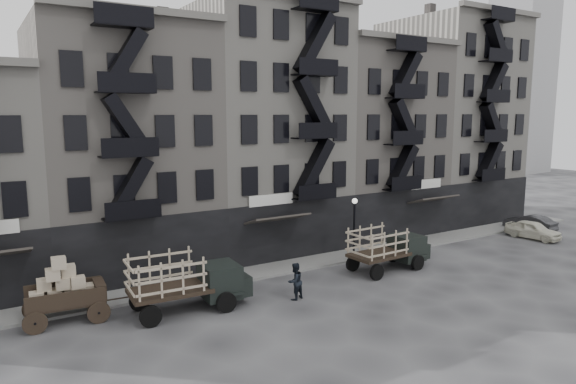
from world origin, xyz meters
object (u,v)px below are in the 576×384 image
stake_truck_east (388,245)px  car_east (533,230)px  stake_truck_west (186,278)px  car_far (530,223)px  wagon (62,285)px  pedestrian_mid (295,281)px

stake_truck_east → car_east: stake_truck_east is taller
stake_truck_west → car_far: stake_truck_west is taller
wagon → pedestrian_mid: size_ratio=1.96×
stake_truck_west → car_far: size_ratio=1.47×
wagon → car_far: bearing=4.2°
wagon → stake_truck_west: (5.47, -1.74, -0.10)m
stake_truck_west → car_far: (30.84, 1.59, -1.03)m
car_east → pedestrian_mid: (-23.10, -1.34, 0.29)m
wagon → car_far: 36.32m
car_far → wagon: bearing=-4.9°
stake_truck_west → stake_truck_east: 13.20m
pedestrian_mid → wagon: bearing=-31.4°
car_far → pedestrian_mid: size_ratio=2.08×
stake_truck_west → car_far: 30.90m
car_east → car_far: bearing=30.3°
wagon → car_east: wagon is taller
car_far → pedestrian_mid: bearing=2.3°
stake_truck_east → car_far: size_ratio=1.38×
wagon → car_east: bearing=1.2°
car_east → pedestrian_mid: bearing=176.2°
car_far → pedestrian_mid: pedestrian_mid is taller
wagon → pedestrian_mid: wagon is taller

